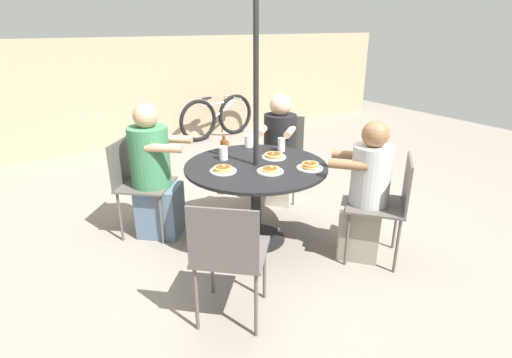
{
  "coord_description": "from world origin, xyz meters",
  "views": [
    {
      "loc": [
        -1.68,
        -2.68,
        1.82
      ],
      "look_at": [
        0.0,
        0.0,
        0.58
      ],
      "focal_mm": 28.0,
      "sensor_mm": 36.0,
      "label": 1
    }
  ],
  "objects_px": {
    "diner_north": "(365,196)",
    "pancake_plate_b": "(310,166)",
    "drinking_glass_a": "(281,145)",
    "patio_chair_east": "(282,150)",
    "patio_chair_west": "(228,252)",
    "patio_table": "(256,177)",
    "coffee_cup": "(249,141)",
    "drinking_glass_b": "(223,153)",
    "patio_chair_south": "(137,179)",
    "pancake_plate_c": "(270,170)",
    "bicycle": "(217,117)",
    "pancake_plate_a": "(274,156)",
    "patio_chair_north": "(387,200)",
    "diner_south": "(154,177)",
    "syrup_bottle": "(224,145)",
    "pancake_plate_d": "(223,170)",
    "diner_east": "(279,153)"
  },
  "relations": [
    {
      "from": "pancake_plate_b",
      "to": "coffee_cup",
      "type": "bearing_deg",
      "value": 97.36
    },
    {
      "from": "diner_east",
      "to": "drinking_glass_a",
      "type": "relative_size",
      "value": 9.17
    },
    {
      "from": "bicycle",
      "to": "patio_chair_north",
      "type": "bearing_deg",
      "value": -105.43
    },
    {
      "from": "patio_chair_north",
      "to": "patio_chair_east",
      "type": "bearing_deg",
      "value": 45.38
    },
    {
      "from": "patio_chair_south",
      "to": "patio_chair_west",
      "type": "bearing_deg",
      "value": 44.46
    },
    {
      "from": "pancake_plate_a",
      "to": "coffee_cup",
      "type": "bearing_deg",
      "value": 92.12
    },
    {
      "from": "diner_north",
      "to": "drinking_glass_b",
      "type": "height_order",
      "value": "diner_north"
    },
    {
      "from": "patio_chair_east",
      "to": "patio_table",
      "type": "bearing_deg",
      "value": 90.0
    },
    {
      "from": "diner_north",
      "to": "pancake_plate_b",
      "type": "xyz_separation_m",
      "value": [
        -0.28,
        0.37,
        0.19
      ]
    },
    {
      "from": "drinking_glass_b",
      "to": "patio_chair_east",
      "type": "bearing_deg",
      "value": 25.3
    },
    {
      "from": "pancake_plate_c",
      "to": "coffee_cup",
      "type": "relative_size",
      "value": 1.94
    },
    {
      "from": "pancake_plate_a",
      "to": "bicycle",
      "type": "height_order",
      "value": "pancake_plate_a"
    },
    {
      "from": "patio_chair_east",
      "to": "diner_east",
      "type": "xyz_separation_m",
      "value": [
        -0.13,
        -0.11,
        0.01
      ]
    },
    {
      "from": "bicycle",
      "to": "patio_chair_west",
      "type": "bearing_deg",
      "value": -123.56
    },
    {
      "from": "diner_east",
      "to": "pancake_plate_d",
      "type": "distance_m",
      "value": 1.17
    },
    {
      "from": "pancake_plate_c",
      "to": "bicycle",
      "type": "distance_m",
      "value": 3.7
    },
    {
      "from": "drinking_glass_a",
      "to": "pancake_plate_d",
      "type": "bearing_deg",
      "value": -164.16
    },
    {
      "from": "pancake_plate_d",
      "to": "drinking_glass_b",
      "type": "relative_size",
      "value": 1.84
    },
    {
      "from": "pancake_plate_a",
      "to": "pancake_plate_b",
      "type": "distance_m",
      "value": 0.4
    },
    {
      "from": "pancake_plate_d",
      "to": "diner_east",
      "type": "bearing_deg",
      "value": 31.99
    },
    {
      "from": "patio_chair_east",
      "to": "patio_chair_west",
      "type": "bearing_deg",
      "value": 93.33
    },
    {
      "from": "pancake_plate_b",
      "to": "coffee_cup",
      "type": "xyz_separation_m",
      "value": [
        -0.1,
        0.8,
        0.04
      ]
    },
    {
      "from": "patio_table",
      "to": "patio_chair_east",
      "type": "relative_size",
      "value": 1.37
    },
    {
      "from": "pancake_plate_a",
      "to": "pancake_plate_c",
      "type": "bearing_deg",
      "value": -128.84
    },
    {
      "from": "patio_chair_south",
      "to": "patio_chair_west",
      "type": "xyz_separation_m",
      "value": [
        0.12,
        -1.5,
        0.0
      ]
    },
    {
      "from": "patio_chair_north",
      "to": "patio_chair_west",
      "type": "bearing_deg",
      "value": 138.71
    },
    {
      "from": "patio_table",
      "to": "drinking_glass_b",
      "type": "xyz_separation_m",
      "value": [
        -0.16,
        0.27,
        0.17
      ]
    },
    {
      "from": "diner_north",
      "to": "pancake_plate_a",
      "type": "relative_size",
      "value": 5.36
    },
    {
      "from": "coffee_cup",
      "to": "patio_chair_east",
      "type": "bearing_deg",
      "value": 22.81
    },
    {
      "from": "diner_north",
      "to": "patio_chair_east",
      "type": "bearing_deg",
      "value": 40.61
    },
    {
      "from": "pancake_plate_b",
      "to": "patio_table",
      "type": "bearing_deg",
      "value": 135.93
    },
    {
      "from": "patio_chair_north",
      "to": "diner_south",
      "type": "height_order",
      "value": "diner_south"
    },
    {
      "from": "diner_south",
      "to": "pancake_plate_d",
      "type": "distance_m",
      "value": 0.72
    },
    {
      "from": "pancake_plate_a",
      "to": "syrup_bottle",
      "type": "bearing_deg",
      "value": 126.87
    },
    {
      "from": "patio_chair_east",
      "to": "syrup_bottle",
      "type": "height_order",
      "value": "patio_chair_east"
    },
    {
      "from": "drinking_glass_a",
      "to": "patio_chair_east",
      "type": "bearing_deg",
      "value": 53.08
    },
    {
      "from": "patio_chair_east",
      "to": "diner_east",
      "type": "distance_m",
      "value": 0.17
    },
    {
      "from": "diner_east",
      "to": "patio_chair_south",
      "type": "xyz_separation_m",
      "value": [
        -1.5,
        0.08,
        -0.01
      ]
    },
    {
      "from": "patio_table",
      "to": "pancake_plate_d",
      "type": "relative_size",
      "value": 5.61
    },
    {
      "from": "diner_north",
      "to": "patio_chair_east",
      "type": "xyz_separation_m",
      "value": [
        0.19,
        1.4,
        -0.02
      ]
    },
    {
      "from": "patio_chair_west",
      "to": "pancake_plate_b",
      "type": "xyz_separation_m",
      "value": [
        1.03,
        0.5,
        0.21
      ]
    },
    {
      "from": "pancake_plate_a",
      "to": "diner_north",
      "type": "bearing_deg",
      "value": -64.21
    },
    {
      "from": "pancake_plate_b",
      "to": "drinking_glass_b",
      "type": "distance_m",
      "value": 0.76
    },
    {
      "from": "drinking_glass_b",
      "to": "coffee_cup",
      "type": "bearing_deg",
      "value": 28.84
    },
    {
      "from": "diner_north",
      "to": "patio_chair_west",
      "type": "height_order",
      "value": "diner_north"
    },
    {
      "from": "patio_table",
      "to": "drinking_glass_a",
      "type": "height_order",
      "value": "drinking_glass_a"
    },
    {
      "from": "patio_chair_east",
      "to": "pancake_plate_a",
      "type": "relative_size",
      "value": 4.09
    },
    {
      "from": "coffee_cup",
      "to": "drinking_glass_b",
      "type": "xyz_separation_m",
      "value": [
        -0.39,
        -0.21,
        0.0
      ]
    },
    {
      "from": "pancake_plate_b",
      "to": "syrup_bottle",
      "type": "height_order",
      "value": "syrup_bottle"
    },
    {
      "from": "coffee_cup",
      "to": "drinking_glass_a",
      "type": "xyz_separation_m",
      "value": [
        0.18,
        -0.28,
        0.01
      ]
    }
  ]
}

